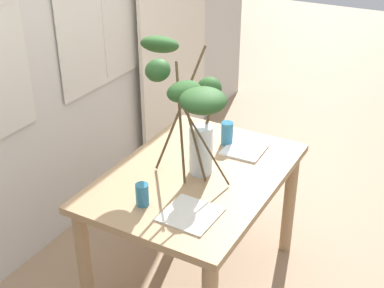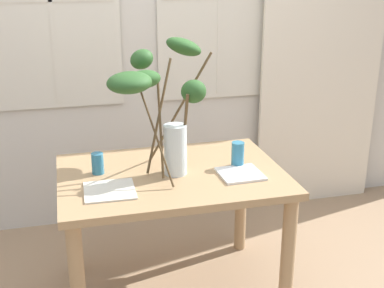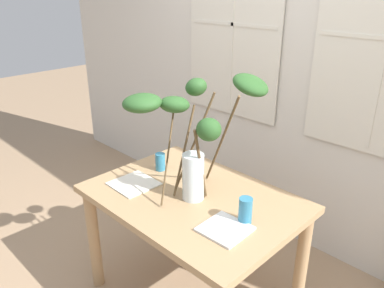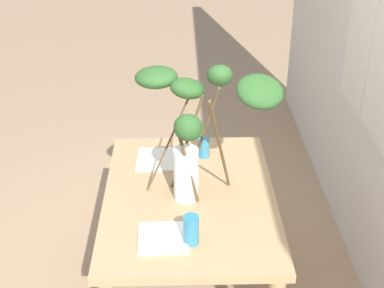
{
  "view_description": "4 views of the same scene",
  "coord_description": "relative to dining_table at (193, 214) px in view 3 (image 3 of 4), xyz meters",
  "views": [
    {
      "loc": [
        -2.04,
        -1.11,
        2.16
      ],
      "look_at": [
        -0.02,
        0.02,
        0.91
      ],
      "focal_mm": 49.04,
      "sensor_mm": 36.0,
      "label": 1
    },
    {
      "loc": [
        -0.51,
        -2.42,
        1.78
      ],
      "look_at": [
        0.09,
        -0.07,
        0.91
      ],
      "focal_mm": 47.93,
      "sensor_mm": 36.0,
      "label": 2
    },
    {
      "loc": [
        1.31,
        -1.32,
        1.84
      ],
      "look_at": [
        0.05,
        -0.05,
        1.08
      ],
      "focal_mm": 35.85,
      "sensor_mm": 36.0,
      "label": 3
    },
    {
      "loc": [
        2.3,
        -0.04,
        2.29
      ],
      "look_at": [
        0.1,
        0.01,
        1.07
      ],
      "focal_mm": 53.34,
      "sensor_mm": 36.0,
      "label": 4
    }
  ],
  "objects": [
    {
      "name": "drinking_glass_blue_right",
      "position": [
        0.36,
        0.0,
        0.19
      ],
      "size": [
        0.07,
        0.07,
        0.13
      ],
      "primitive_type": "cylinder",
      "color": "teal",
      "rests_on": "dining_table"
    },
    {
      "name": "back_wall_with_windows",
      "position": [
        0.0,
        1.04,
        0.75
      ],
      "size": [
        5.47,
        0.14,
        2.71
      ],
      "color": "beige",
      "rests_on": "ground"
    },
    {
      "name": "dining_table",
      "position": [
        0.0,
        0.0,
        0.0
      ],
      "size": [
        1.17,
        0.83,
        0.73
      ],
      "color": "tan",
      "rests_on": "ground"
    },
    {
      "name": "vase_with_branches",
      "position": [
        -0.03,
        0.03,
        0.54
      ],
      "size": [
        0.64,
        0.72,
        0.69
      ],
      "color": "silver",
      "rests_on": "dining_table"
    },
    {
      "name": "plate_square_left",
      "position": [
        -0.34,
        -0.15,
        0.13
      ],
      "size": [
        0.25,
        0.25,
        0.01
      ],
      "primitive_type": "cube",
      "rotation": [
        0.0,
        0.0,
        -0.03
      ],
      "color": "silver",
      "rests_on": "dining_table"
    },
    {
      "name": "drinking_glass_blue_left",
      "position": [
        -0.37,
        0.08,
        0.18
      ],
      "size": [
        0.06,
        0.06,
        0.11
      ],
      "primitive_type": "cylinder",
      "color": "teal",
      "rests_on": "dining_table"
    },
    {
      "name": "plate_square_right",
      "position": [
        0.34,
        -0.12,
        0.13
      ],
      "size": [
        0.22,
        0.22,
        0.01
      ],
      "primitive_type": "cube",
      "rotation": [
        0.0,
        0.0,
        0.03
      ],
      "color": "white",
      "rests_on": "dining_table"
    }
  ]
}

